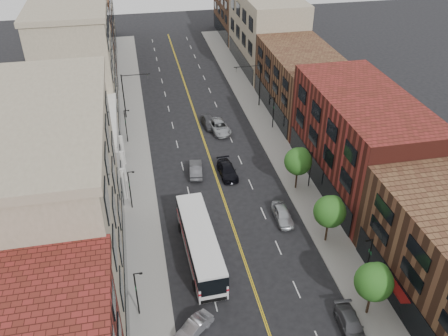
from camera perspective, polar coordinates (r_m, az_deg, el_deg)
sidewalk_left at (r=66.53m, az=-10.49°, el=1.09°), size 4.00×110.00×0.15m
sidewalk_right at (r=69.25m, az=6.22°, el=2.85°), size 4.00×110.00×0.15m
bldg_l_tanoffice at (r=43.96m, az=-19.43°, el=-4.95°), size 10.00×22.00×18.00m
bldg_l_white at (r=61.58m, az=-17.16°, el=1.53°), size 10.00×14.00×8.00m
bldg_l_far_a at (r=74.79m, az=-17.11°, el=11.52°), size 10.00×20.00×18.00m
bldg_l_far_b at (r=94.15m, az=-16.32°, el=15.00°), size 10.00×20.00×15.00m
bldg_r_mid at (r=60.08m, az=16.01°, el=3.14°), size 10.00×22.00×12.00m
bldg_r_far_a at (r=77.67m, az=9.30°, el=10.15°), size 10.00×20.00×10.00m
bldg_r_far_b at (r=95.73m, az=5.09°, el=16.13°), size 10.00×22.00×14.00m
bldg_r_far_c at (r=114.72m, az=2.19°, el=18.30°), size 10.00×18.00×11.00m
tree_r_1 at (r=44.18m, az=17.66°, el=-12.78°), size 3.40×3.40×5.59m
tree_r_2 at (r=50.68m, az=12.67°, el=-5.01°), size 3.40×3.40×5.59m
tree_r_3 at (r=58.19m, az=8.97°, el=0.91°), size 3.40×3.40×5.59m
lamp_l_1 at (r=43.58m, az=-10.44°, el=-14.43°), size 0.81×0.55×5.05m
lamp_l_2 at (r=55.75m, az=-11.22°, el=-2.36°), size 0.81×0.55×5.05m
lamp_l_3 at (r=69.50m, az=-11.70°, el=5.17°), size 0.81×0.55×5.05m
lamp_r_1 at (r=47.99m, az=17.01°, el=-10.16°), size 0.81×0.55×5.05m
lamp_r_2 at (r=59.27m, az=10.32°, el=0.09°), size 0.81×0.55×5.05m
lamp_r_3 at (r=72.34m, az=5.93°, el=6.86°), size 0.81×0.55×5.05m
signal_mast_left at (r=76.01m, az=-11.50°, el=9.10°), size 4.49×0.18×7.20m
signal_mast_right at (r=78.46m, az=3.83°, el=10.47°), size 4.49×0.18×7.20m
city_bus at (r=49.05m, az=-2.89°, el=-8.88°), size 3.50×13.19×3.37m
car_angle_b at (r=43.50m, az=-3.64°, el=-18.59°), size 3.91×3.47×1.28m
car_parked_mid at (r=44.91m, az=15.00°, el=-17.78°), size 2.24×4.82×1.36m
car_parked_far at (r=54.72m, az=7.06°, el=-5.56°), size 1.90×4.58×1.55m
car_lane_behind at (r=62.12m, az=-3.41°, el=-0.12°), size 2.19×4.80×1.53m
car_lane_a at (r=61.79m, az=0.39°, el=-0.29°), size 2.29×5.14×1.47m
car_lane_b at (r=72.05m, az=-0.58°, el=4.98°), size 3.34×5.97×1.58m
car_lane_c at (r=73.58m, az=-1.84°, el=5.59°), size 2.20×4.67×1.54m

